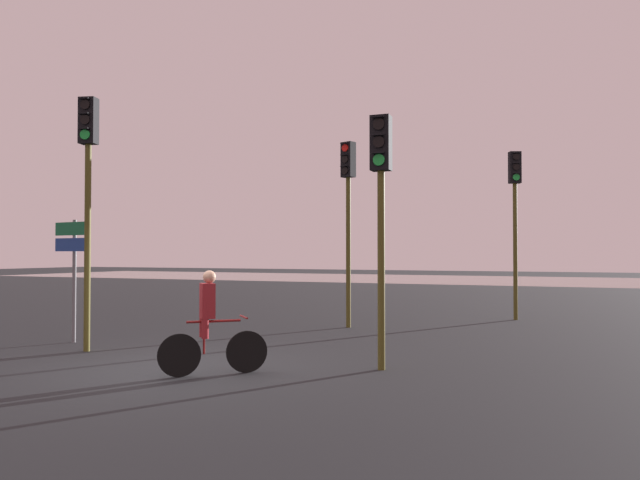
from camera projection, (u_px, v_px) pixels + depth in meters
The scene contains 8 objects.
ground_plane at pixel (171, 369), 10.17m from camera, with size 120.00×120.00×0.00m, color black.
water_strip at pixel (492, 280), 44.38m from camera, with size 80.00×16.00×0.01m, color gray.
traffic_light_center at pixel (348, 199), 15.93m from camera, with size 0.38×0.40×4.74m.
traffic_light_far_right at pixel (515, 204), 17.73m from camera, with size 0.39×0.41×4.79m.
traffic_light_near_left at pixel (88, 176), 12.05m from camera, with size 0.37×0.39×4.91m.
traffic_light_near_right at pixel (381, 192), 10.14m from camera, with size 0.33×0.35×4.13m.
direction_sign_post at pixel (73, 258), 13.21m from camera, with size 1.09×0.18×2.60m.
cyclist at pixel (210, 322), 9.65m from camera, with size 1.27×1.20×1.62m.
Camera 1 is at (6.28, -8.42, 1.88)m, focal length 35.00 mm.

